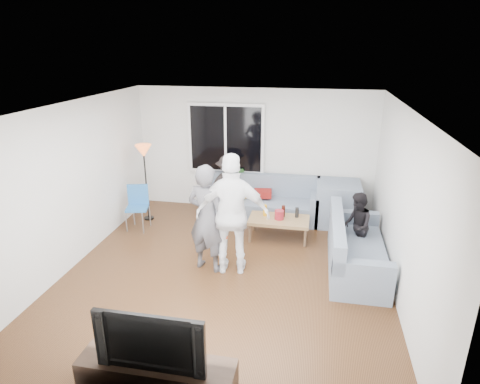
% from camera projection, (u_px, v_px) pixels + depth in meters
% --- Properties ---
extents(floor, '(5.00, 5.50, 0.04)m').
position_uv_depth(floor, '(227.00, 273.00, 6.47)').
color(floor, '#56351C').
rests_on(floor, ground).
extents(ceiling, '(5.00, 5.50, 0.04)m').
position_uv_depth(ceiling, '(225.00, 106.00, 5.57)').
color(ceiling, white).
rests_on(ceiling, ground).
extents(wall_back, '(5.00, 0.04, 2.60)m').
position_uv_depth(wall_back, '(255.00, 151.00, 8.58)').
color(wall_back, silver).
rests_on(wall_back, ground).
extents(wall_front, '(5.00, 0.04, 2.60)m').
position_uv_depth(wall_front, '(154.00, 307.00, 3.46)').
color(wall_front, silver).
rests_on(wall_front, ground).
extents(wall_left, '(0.04, 5.50, 2.60)m').
position_uv_depth(wall_left, '(72.00, 185.00, 6.46)').
color(wall_left, silver).
rests_on(wall_left, ground).
extents(wall_right, '(0.04, 5.50, 2.60)m').
position_uv_depth(wall_right, '(404.00, 208.00, 5.57)').
color(wall_right, silver).
rests_on(wall_right, ground).
extents(window_frame, '(1.62, 0.06, 1.47)m').
position_uv_depth(window_frame, '(226.00, 139.00, 8.52)').
color(window_frame, white).
rests_on(window_frame, wall_back).
extents(window_glass, '(1.50, 0.02, 1.35)m').
position_uv_depth(window_glass, '(226.00, 139.00, 8.48)').
color(window_glass, black).
rests_on(window_glass, window_frame).
extents(window_mullion, '(0.05, 0.03, 1.35)m').
position_uv_depth(window_mullion, '(225.00, 139.00, 8.48)').
color(window_mullion, white).
rests_on(window_mullion, window_frame).
extents(radiator, '(1.30, 0.12, 0.62)m').
position_uv_depth(radiator, '(226.00, 195.00, 8.91)').
color(radiator, silver).
rests_on(radiator, floor).
extents(potted_plant, '(0.21, 0.18, 0.33)m').
position_uv_depth(potted_plant, '(240.00, 175.00, 8.66)').
color(potted_plant, '#2B5C25').
rests_on(potted_plant, radiator).
extents(vase, '(0.21, 0.21, 0.17)m').
position_uv_depth(vase, '(220.00, 177.00, 8.77)').
color(vase, silver).
rests_on(vase, radiator).
extents(sofa_back_section, '(2.30, 0.85, 0.85)m').
position_uv_depth(sofa_back_section, '(262.00, 198.00, 8.37)').
color(sofa_back_section, slate).
rests_on(sofa_back_section, floor).
extents(sofa_right_section, '(2.00, 0.85, 0.85)m').
position_uv_depth(sofa_right_section, '(358.00, 245.00, 6.43)').
color(sofa_right_section, slate).
rests_on(sofa_right_section, floor).
extents(sofa_corner, '(0.85, 0.85, 0.85)m').
position_uv_depth(sofa_corner, '(337.00, 203.00, 8.10)').
color(sofa_corner, slate).
rests_on(sofa_corner, floor).
extents(cushion_yellow, '(0.47, 0.43, 0.14)m').
position_uv_depth(cushion_yellow, '(237.00, 193.00, 8.42)').
color(cushion_yellow, '#BE841B').
rests_on(cushion_yellow, sofa_back_section).
extents(cushion_red, '(0.39, 0.34, 0.13)m').
position_uv_depth(cushion_red, '(263.00, 193.00, 8.40)').
color(cushion_red, maroon).
rests_on(cushion_red, sofa_back_section).
extents(coffee_table, '(1.10, 0.60, 0.40)m').
position_uv_depth(coffee_table, '(279.00, 229.00, 7.52)').
color(coffee_table, '#967048').
rests_on(coffee_table, floor).
extents(pitcher, '(0.17, 0.17, 0.17)m').
position_uv_depth(pitcher, '(279.00, 215.00, 7.41)').
color(pitcher, maroon).
rests_on(pitcher, coffee_table).
extents(side_chair, '(0.48, 0.48, 0.86)m').
position_uv_depth(side_chair, '(137.00, 208.00, 7.84)').
color(side_chair, '#2765AB').
rests_on(side_chair, floor).
extents(floor_lamp, '(0.32, 0.32, 1.56)m').
position_uv_depth(floor_lamp, '(146.00, 183.00, 8.17)').
color(floor_lamp, orange).
rests_on(floor_lamp, floor).
extents(player_left, '(0.72, 0.57, 1.74)m').
position_uv_depth(player_left, '(207.00, 218.00, 6.29)').
color(player_left, '#49484D').
rests_on(player_left, floor).
extents(player_right, '(1.18, 0.60, 1.93)m').
position_uv_depth(player_right, '(233.00, 215.00, 6.18)').
color(player_right, white).
rests_on(player_right, floor).
extents(spectator_right, '(0.48, 0.59, 1.14)m').
position_uv_depth(spectator_right, '(357.00, 226.00, 6.75)').
color(spectator_right, black).
rests_on(spectator_right, floor).
extents(spectator_back, '(0.94, 0.71, 1.29)m').
position_uv_depth(spectator_back, '(227.00, 186.00, 8.45)').
color(spectator_back, black).
rests_on(spectator_back, floor).
extents(tv_console, '(1.60, 0.40, 0.44)m').
position_uv_depth(tv_console, '(158.00, 379.00, 4.11)').
color(tv_console, '#2F2117').
rests_on(tv_console, floor).
extents(television, '(1.10, 0.14, 0.63)m').
position_uv_depth(television, '(154.00, 336.00, 3.92)').
color(television, black).
rests_on(television, tv_console).
extents(bottle_a, '(0.07, 0.07, 0.21)m').
position_uv_depth(bottle_a, '(265.00, 210.00, 7.55)').
color(bottle_a, orange).
rests_on(bottle_a, coffee_table).
extents(bottle_e, '(0.07, 0.07, 0.19)m').
position_uv_depth(bottle_e, '(297.00, 212.00, 7.48)').
color(bottle_e, black).
rests_on(bottle_e, coffee_table).
extents(bottle_c, '(0.07, 0.07, 0.22)m').
position_uv_depth(bottle_c, '(283.00, 211.00, 7.50)').
color(bottle_c, '#34110B').
rests_on(bottle_c, coffee_table).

